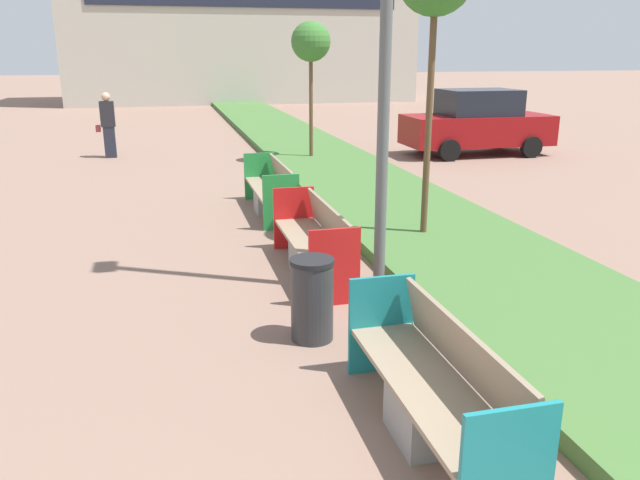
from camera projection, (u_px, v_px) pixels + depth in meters
planter_grass_strip at (376, 195)px, 12.72m from camera, size 2.80×120.00×0.18m
building_backdrop at (240, 10)px, 37.12m from camera, size 20.00×7.13×10.54m
bench_teal_frame at (434, 395)px, 4.75m from camera, size 0.65×2.27×0.94m
bench_red_frame at (314, 246)px, 8.39m from camera, size 0.65×2.38×0.94m
bench_green_frame at (272, 193)px, 11.55m from camera, size 0.65×2.42×0.94m
litter_bin at (312, 299)px, 6.41m from camera, size 0.46×0.46×0.88m
sapling_tree_far at (311, 43)px, 16.07m from camera, size 1.02×1.02×3.65m
pedestrian_walking at (108, 125)px, 17.47m from camera, size 0.53×0.24×1.81m
parked_car_distant at (477, 123)px, 18.00m from camera, size 4.21×2.00×1.86m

